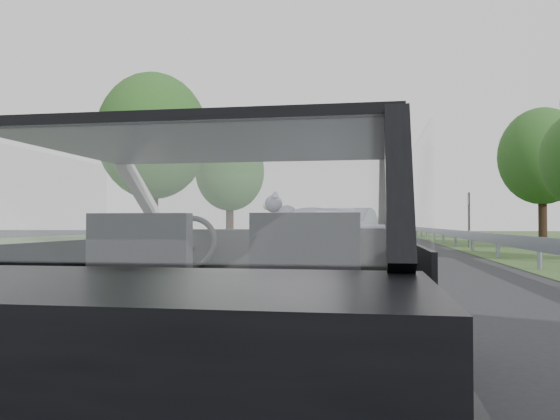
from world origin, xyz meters
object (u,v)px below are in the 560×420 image
(subject_car, at_px, (240,282))
(other_car, at_px, (347,229))
(highway_sign, at_px, (469,220))
(cat, at_px, (312,217))

(subject_car, height_order, other_car, other_car)
(subject_car, xyz_separation_m, highway_sign, (4.78, 20.78, 0.42))
(other_car, distance_m, highway_sign, 5.73)
(cat, relative_size, other_car, 0.11)
(subject_car, distance_m, highway_sign, 21.33)
(other_car, xyz_separation_m, highway_sign, (4.95, 2.87, 0.34))
(subject_car, bearing_deg, other_car, 90.52)
(highway_sign, bearing_deg, subject_car, -96.16)
(highway_sign, bearing_deg, other_car, -143.08)
(cat, xyz_separation_m, highway_sign, (4.45, 20.19, 0.07))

